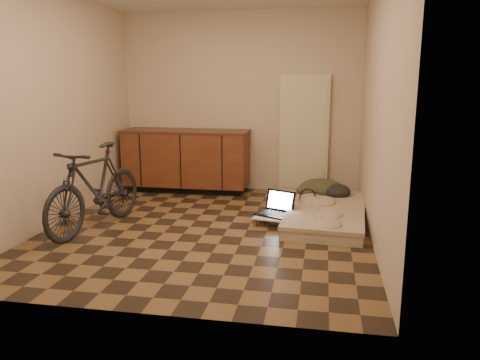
% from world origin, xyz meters
% --- Properties ---
extents(room_shell, '(3.50, 4.00, 2.60)m').
position_xyz_m(room_shell, '(0.00, 0.00, 1.30)').
color(room_shell, brown).
rests_on(room_shell, ground).
extents(cabinets, '(1.84, 0.62, 0.91)m').
position_xyz_m(cabinets, '(-0.75, 1.70, 0.47)').
color(cabinets, black).
rests_on(cabinets, ground).
extents(appliance_panel, '(0.70, 0.10, 1.70)m').
position_xyz_m(appliance_panel, '(0.95, 1.94, 0.85)').
color(appliance_panel, beige).
rests_on(appliance_panel, ground).
extents(bicycle, '(0.78, 1.66, 1.04)m').
position_xyz_m(bicycle, '(-1.20, -0.27, 0.52)').
color(bicycle, black).
rests_on(bicycle, ground).
extents(futon, '(0.99, 1.85, 0.15)m').
position_xyz_m(futon, '(1.30, 0.55, 0.08)').
color(futon, '#B9AD94').
rests_on(futon, ground).
extents(clothing_pile, '(0.66, 0.56, 0.25)m').
position_xyz_m(clothing_pile, '(1.28, 1.31, 0.28)').
color(clothing_pile, '#373A21').
rests_on(clothing_pile, futon).
extents(headphones, '(0.29, 0.28, 0.15)m').
position_xyz_m(headphones, '(1.07, 0.74, 0.23)').
color(headphones, black).
rests_on(headphones, futon).
extents(lap_desk, '(0.67, 0.50, 0.10)m').
position_xyz_m(lap_desk, '(0.80, 0.26, 0.09)').
color(lap_desk, brown).
rests_on(lap_desk, ground).
extents(laptop, '(0.47, 0.45, 0.25)m').
position_xyz_m(laptop, '(0.71, 0.35, 0.15)').
color(laptop, black).
rests_on(laptop, lap_desk).
extents(mouse, '(0.09, 0.11, 0.03)m').
position_xyz_m(mouse, '(0.99, 0.19, 0.12)').
color(mouse, white).
rests_on(mouse, lap_desk).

